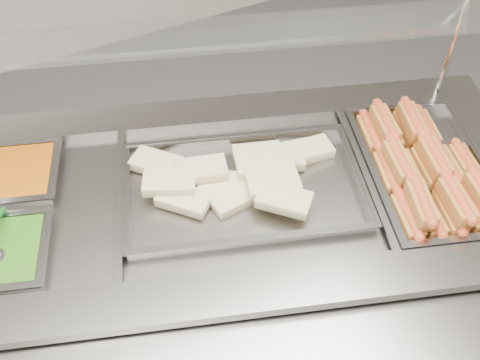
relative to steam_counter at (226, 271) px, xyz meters
name	(u,v)px	position (x,y,z in m)	size (l,w,h in m)	color
steam_counter	(226,271)	(0.00, 0.00, 0.00)	(2.01, 1.38, 0.88)	slate
sneeze_guard	(211,37)	(0.07, 0.20, 0.80)	(1.62, 0.81, 0.43)	silver
pan_hotdogs	(424,175)	(0.58, -0.21, 0.40)	(0.49, 0.62, 0.10)	gray
pan_wraps	(243,191)	(0.06, -0.02, 0.41)	(0.76, 0.59, 0.07)	gray
pan_beans	(8,182)	(-0.55, 0.35, 0.40)	(0.36, 0.32, 0.10)	gray
hotdogs_in_buns	(426,169)	(0.56, -0.22, 0.45)	(0.38, 0.57, 0.11)	#955F1F
tortilla_wraps	(243,173)	(0.07, 0.02, 0.45)	(0.60, 0.49, 0.07)	beige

